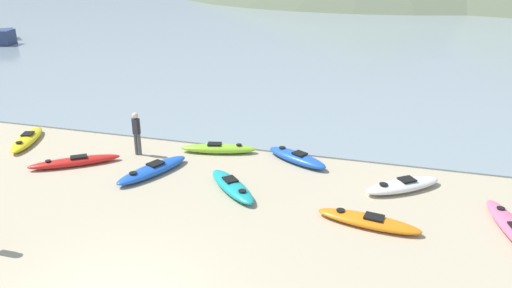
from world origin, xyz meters
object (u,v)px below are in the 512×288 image
object	(u,v)px
kayak_on_sand_6	(368,221)
kayak_on_sand_7	(403,185)
kayak_on_sand_1	(75,162)
kayak_on_sand_3	(27,139)
kayak_on_sand_0	(297,157)
kayak_on_sand_5	(232,186)
kayak_on_sand_8	(153,170)
kayak_on_sand_4	(218,148)
person_near_waterline	(137,131)
moored_boat_4	(321,0)

from	to	relation	value
kayak_on_sand_6	kayak_on_sand_7	world-z (taller)	kayak_on_sand_7
kayak_on_sand_1	kayak_on_sand_3	size ratio (longest dim) A/B	0.99
kayak_on_sand_0	kayak_on_sand_5	bearing A→B (deg)	-118.16
kayak_on_sand_0	kayak_on_sand_5	size ratio (longest dim) A/B	1.07
kayak_on_sand_7	kayak_on_sand_8	size ratio (longest dim) A/B	0.87
kayak_on_sand_4	kayak_on_sand_5	size ratio (longest dim) A/B	1.19
person_near_waterline	kayak_on_sand_1	bearing A→B (deg)	-137.16
kayak_on_sand_8	person_near_waterline	bearing A→B (deg)	132.60
kayak_on_sand_3	kayak_on_sand_5	xyz separation A→B (m)	(9.20, -1.71, -0.00)
kayak_on_sand_4	kayak_on_sand_6	size ratio (longest dim) A/B	0.98
kayak_on_sand_5	kayak_on_sand_1	bearing A→B (deg)	177.02
kayak_on_sand_4	kayak_on_sand_6	xyz separation A→B (m)	(5.89, -3.89, -0.02)
kayak_on_sand_4	kayak_on_sand_5	world-z (taller)	kayak_on_sand_4
kayak_on_sand_5	kayak_on_sand_7	xyz separation A→B (m)	(5.24, 1.55, 0.01)
kayak_on_sand_5	kayak_on_sand_6	distance (m)	4.47
kayak_on_sand_1	kayak_on_sand_4	xyz separation A→B (m)	(4.50, 2.58, 0.02)
kayak_on_sand_7	person_near_waterline	size ratio (longest dim) A/B	1.58
kayak_on_sand_7	moored_boat_4	bearing A→B (deg)	102.02
kayak_on_sand_0	kayak_on_sand_3	world-z (taller)	kayak_on_sand_0
kayak_on_sand_1	kayak_on_sand_0	bearing A→B (deg)	18.43
kayak_on_sand_0	kayak_on_sand_6	world-z (taller)	kayak_on_sand_0
kayak_on_sand_4	kayak_on_sand_7	bearing A→B (deg)	-11.18
kayak_on_sand_6	moored_boat_4	xyz separation A→B (m)	(-10.69, 56.94, 0.73)
kayak_on_sand_8	kayak_on_sand_0	bearing A→B (deg)	28.00
kayak_on_sand_0	kayak_on_sand_4	xyz separation A→B (m)	(-3.05, 0.06, -0.01)
kayak_on_sand_0	kayak_on_sand_7	distance (m)	3.94
person_near_waterline	kayak_on_sand_8	bearing A→B (deg)	-47.40
kayak_on_sand_6	person_near_waterline	xyz separation A→B (m)	(-8.71, 2.87, 0.80)
kayak_on_sand_3	person_near_waterline	world-z (taller)	person_near_waterline
kayak_on_sand_6	kayak_on_sand_8	xyz separation A→B (m)	(-7.38, 1.41, 0.02)
kayak_on_sand_5	person_near_waterline	world-z (taller)	person_near_waterline
kayak_on_sand_6	kayak_on_sand_3	bearing A→B (deg)	168.73
kayak_on_sand_3	kayak_on_sand_7	size ratio (longest dim) A/B	1.11
kayak_on_sand_8	moored_boat_4	bearing A→B (deg)	93.42
kayak_on_sand_5	kayak_on_sand_8	bearing A→B (deg)	172.09
kayak_on_sand_3	moored_boat_4	distance (m)	54.31
kayak_on_sand_7	moored_boat_4	size ratio (longest dim) A/B	0.46
kayak_on_sand_6	person_near_waterline	world-z (taller)	person_near_waterline
kayak_on_sand_1	kayak_on_sand_5	size ratio (longest dim) A/B	1.17
kayak_on_sand_0	person_near_waterline	bearing A→B (deg)	-170.72
kayak_on_sand_1	kayak_on_sand_4	world-z (taller)	kayak_on_sand_4
kayak_on_sand_3	kayak_on_sand_4	world-z (taller)	kayak_on_sand_4
kayak_on_sand_7	kayak_on_sand_6	bearing A→B (deg)	-109.20
kayak_on_sand_1	kayak_on_sand_8	world-z (taller)	kayak_on_sand_8
kayak_on_sand_8	moored_boat_4	xyz separation A→B (m)	(-3.31, 55.52, 0.70)
kayak_on_sand_0	kayak_on_sand_4	size ratio (longest dim) A/B	0.90
moored_boat_4	person_near_waterline	bearing A→B (deg)	-87.91
kayak_on_sand_4	kayak_on_sand_8	xyz separation A→B (m)	(-1.49, -2.47, -0.00)
kayak_on_sand_7	kayak_on_sand_5	bearing A→B (deg)	-163.49
kayak_on_sand_6	kayak_on_sand_7	xyz separation A→B (m)	(0.89, 2.55, 0.02)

